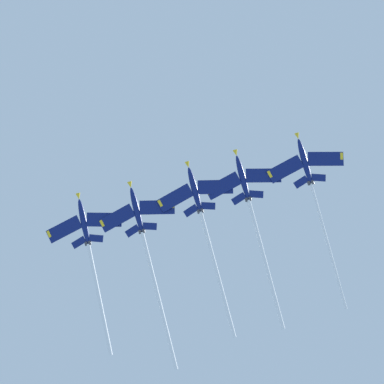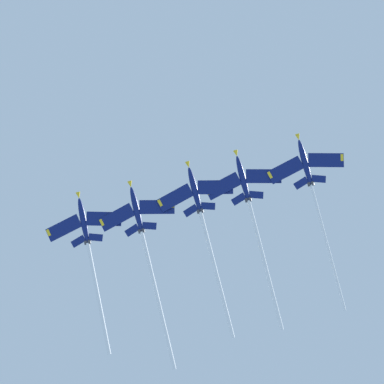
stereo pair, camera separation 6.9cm
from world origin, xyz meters
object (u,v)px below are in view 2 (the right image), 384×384
jet_far_right (89,248)px  jet_inner_right (145,245)px  jet_far_left (311,184)px  jet_centre (203,221)px  jet_inner_left (251,211)px

jet_far_right → jet_inner_right: bearing=46.7°
jet_far_left → jet_far_right: bearing=-146.4°
jet_centre → jet_inner_right: (-14.16, -7.27, 0.07)m
jet_far_left → jet_centre: jet_centre is taller
jet_far_left → jet_centre: (-24.85, -14.71, -0.14)m
jet_far_right → jet_inner_left: bearing=36.8°
jet_inner_left → jet_far_right: (-33.94, -25.39, 1.37)m
jet_centre → jet_inner_right: size_ratio=0.95×
jet_far_left → jet_far_right: 58.72m
jet_centre → jet_inner_right: 15.92m
jet_inner_right → jet_far_left: bearing=29.4°
jet_inner_left → jet_centre: size_ratio=1.00×
jet_inner_left → jet_far_right: jet_far_right is taller
jet_far_left → jet_inner_left: 16.58m
jet_far_left → jet_far_right: jet_far_right is taller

